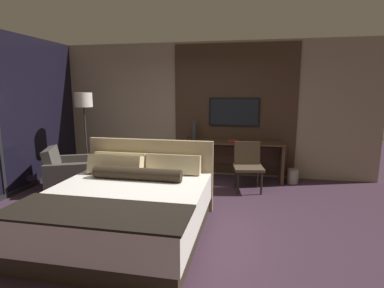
% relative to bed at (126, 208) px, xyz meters
% --- Properties ---
extents(ground_plane, '(16.00, 16.00, 0.00)m').
position_rel_bed_xyz_m(ground_plane, '(0.44, 0.40, -0.35)').
color(ground_plane, '#3D2838').
extents(wall_back_tv_panel, '(7.20, 0.09, 2.80)m').
position_rel_bed_xyz_m(wall_back_tv_panel, '(0.54, 2.99, 1.05)').
color(wall_back_tv_panel, gray).
rests_on(wall_back_tv_panel, ground_plane).
extents(bed, '(1.96, 2.09, 1.08)m').
position_rel_bed_xyz_m(bed, '(0.00, 0.00, 0.00)').
color(bed, '#33281E').
rests_on(bed, ground_plane).
extents(desk, '(2.02, 0.54, 0.79)m').
position_rel_bed_xyz_m(desk, '(1.17, 2.70, 0.19)').
color(desk, '#422D1E').
rests_on(desk, ground_plane).
extents(tv, '(1.04, 0.04, 0.58)m').
position_rel_bed_xyz_m(tv, '(1.17, 2.92, 1.02)').
color(tv, black).
extents(desk_chair, '(0.58, 0.58, 0.88)m').
position_rel_bed_xyz_m(desk_chair, '(1.49, 2.08, 0.17)').
color(desk_chair, '#4C3D2D').
rests_on(desk_chair, ground_plane).
extents(armchair_by_window, '(1.10, 1.13, 0.80)m').
position_rel_bed_xyz_m(armchair_by_window, '(-1.71, 1.44, -0.08)').
color(armchair_by_window, '#47423D').
rests_on(armchair_by_window, ground_plane).
extents(floor_lamp, '(0.34, 0.34, 1.77)m').
position_rel_bed_xyz_m(floor_lamp, '(-1.73, 2.05, 1.14)').
color(floor_lamp, '#282623').
rests_on(floor_lamp, ground_plane).
extents(vase_tall, '(0.09, 0.09, 0.40)m').
position_rel_bed_xyz_m(vase_tall, '(0.36, 2.71, 0.64)').
color(vase_tall, '#333338').
rests_on(vase_tall, desk).
extents(book, '(0.26, 0.22, 0.03)m').
position_rel_bed_xyz_m(book, '(1.21, 2.65, 0.46)').
color(book, maroon).
rests_on(book, desk).
extents(waste_bin, '(0.22, 0.22, 0.28)m').
position_rel_bed_xyz_m(waste_bin, '(2.37, 2.63, -0.21)').
color(waste_bin, gray).
rests_on(waste_bin, ground_plane).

